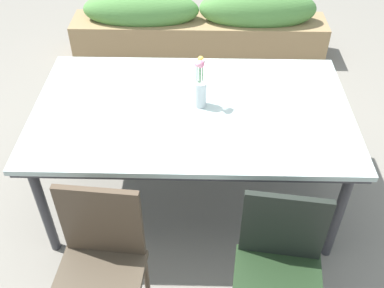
{
  "coord_description": "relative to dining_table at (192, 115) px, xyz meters",
  "views": [
    {
      "loc": [
        0.06,
        -2.14,
        2.32
      ],
      "look_at": [
        0.01,
        -0.05,
        0.47
      ],
      "focal_mm": 41.79,
      "sensor_mm": 36.0,
      "label": 1
    }
  ],
  "objects": [
    {
      "name": "ground_plane",
      "position": [
        -0.01,
        0.05,
        -0.7
      ],
      "size": [
        12.0,
        12.0,
        0.0
      ],
      "primitive_type": "plane",
      "color": "gray"
    },
    {
      "name": "dining_table",
      "position": [
        0.0,
        0.0,
        0.0
      ],
      "size": [
        1.85,
        1.1,
        0.75
      ],
      "color": "#B2C6C1",
      "rests_on": "ground"
    },
    {
      "name": "chair_near_right",
      "position": [
        0.43,
        -0.92,
        -0.18
      ],
      "size": [
        0.46,
        0.46,
        0.88
      ],
      "rotation": [
        0.0,
        0.0,
        3.02
      ],
      "color": "#1E321B",
      "rests_on": "ground"
    },
    {
      "name": "chair_near_left",
      "position": [
        -0.41,
        -0.92,
        -0.18
      ],
      "size": [
        0.44,
        0.44,
        0.91
      ],
      "rotation": [
        0.0,
        0.0,
        3.06
      ],
      "color": "#493D2E",
      "rests_on": "ground"
    },
    {
      "name": "flower_vase",
      "position": [
        0.05,
        0.02,
        0.18
      ],
      "size": [
        0.07,
        0.07,
        0.31
      ],
      "color": "silver",
      "rests_on": "dining_table"
    },
    {
      "name": "planter_box",
      "position": [
        0.04,
        1.9,
        -0.38
      ],
      "size": [
        2.45,
        0.42,
        0.69
      ],
      "color": "#9E7F56",
      "rests_on": "ground"
    }
  ]
}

